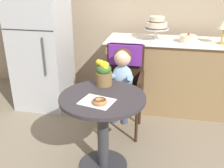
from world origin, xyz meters
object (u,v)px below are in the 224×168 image
donut_front (100,101)px  round_layer_cake (188,39)px  refrigerator (41,42)px  tiered_cake_stand (156,25)px  seated_child (122,77)px  wicker_chair (124,75)px  table_lamp (224,25)px  cafe_table (103,118)px  flower_vase (104,73)px

donut_front → round_layer_cake: round_layer_cake is taller
refrigerator → tiered_cake_stand: bearing=8.1°
seated_child → round_layer_cake: size_ratio=3.67×
wicker_chair → table_lamp: table_lamp is taller
cafe_table → donut_front: bearing=-85.3°
wicker_chair → refrigerator: 1.20m
round_layer_cake → flower_vase: bearing=-127.3°
wicker_chair → tiered_cake_stand: bearing=60.1°
donut_front → refrigerator: bearing=130.6°
donut_front → refrigerator: (-1.06, 1.24, 0.11)m
cafe_table → wicker_chair: (0.07, 0.72, 0.13)m
flower_vase → tiered_cake_stand: bearing=69.3°
cafe_table → tiered_cake_stand: (0.36, 1.30, 0.57)m
donut_front → flower_vase: flower_vase is taller
cafe_table → round_layer_cake: bearing=59.6°
table_lamp → refrigerator: (-2.16, -0.15, -0.27)m
flower_vase → refrigerator: 1.33m
wicker_chair → seated_child: bearing=-93.3°
wicker_chair → seated_child: size_ratio=1.31×
table_lamp → refrigerator: bearing=-176.1°
cafe_table → refrigerator: 1.56m
tiered_cake_stand → refrigerator: bearing=-171.9°
refrigerator → flower_vase: bearing=-40.6°
donut_front → cafe_table: bearing=94.7°
wicker_chair → seated_child: seated_child is taller
tiered_cake_stand → table_lamp: bearing=-4.0°
refrigerator → seated_child: bearing=-25.6°
seated_child → table_lamp: table_lamp is taller
cafe_table → flower_vase: (-0.04, 0.24, 0.33)m
flower_vase → seated_child: bearing=71.4°
flower_vase → table_lamp: table_lamp is taller
donut_front → round_layer_cake: (0.72, 1.40, 0.20)m
seated_child → refrigerator: (-1.12, 0.54, 0.17)m
cafe_table → table_lamp: size_ratio=2.53×
donut_front → seated_child: bearing=85.4°
cafe_table → donut_front: size_ratio=6.05×
tiered_cake_stand → seated_child: bearing=-111.6°
wicker_chair → round_layer_cake: bearing=35.6°
flower_vase → refrigerator: bearing=139.4°
refrigerator → table_lamp: bearing=3.9°
donut_front → table_lamp: bearing=51.7°
flower_vase → tiered_cake_stand: 1.16m
round_layer_cake → refrigerator: size_ratio=0.12×
seated_child → tiered_cake_stand: tiered_cake_stand is taller
tiered_cake_stand → flower_vase: bearing=-110.7°
seated_child → round_layer_cake: 1.00m
seated_child → tiered_cake_stand: bearing=68.4°
flower_vase → refrigerator: refrigerator is taller
flower_vase → table_lamp: 1.56m
flower_vase → refrigerator: size_ratio=0.14×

